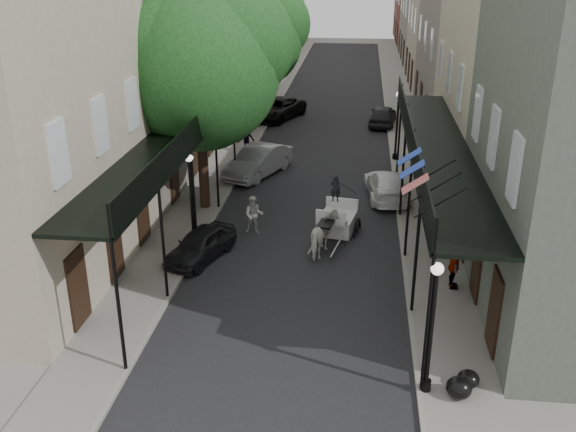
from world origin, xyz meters
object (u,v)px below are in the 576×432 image
(horse, at_px, (325,235))
(carriage, at_px, (340,206))
(lamppost_left, at_px, (191,199))
(tree_far, at_px, (260,35))
(pedestrian_walking, at_px, (254,215))
(car_left_far, at_px, (277,109))
(pedestrian_sidewalk_left, at_px, (246,138))
(car_right_far, at_px, (383,115))
(lamppost_right_far, at_px, (397,125))
(car_left_near, at_px, (201,244))
(lamppost_right_near, at_px, (431,326))
(car_right_near, at_px, (387,185))
(pedestrian_sidewalk_right, at_px, (454,266))
(car_left_mid, at_px, (258,161))
(tree_near, at_px, (208,61))

(horse, xyz_separation_m, carriage, (0.46, 2.45, 0.24))
(lamppost_left, xyz_separation_m, horse, (5.07, 0.00, -1.25))
(tree_far, bearing_deg, pedestrian_walking, -82.27)
(car_left_far, bearing_deg, horse, -55.75)
(pedestrian_sidewalk_left, height_order, car_right_far, pedestrian_sidewalk_left)
(horse, xyz_separation_m, car_right_far, (2.63, 19.68, -0.13))
(lamppost_right_far, distance_m, pedestrian_sidewalk_left, 8.43)
(car_left_near, xyz_separation_m, car_right_far, (7.20, 20.59, 0.08))
(lamppost_right_near, bearing_deg, horse, 111.35)
(carriage, height_order, car_left_far, carriage)
(lamppost_left, relative_size, car_right_far, 0.94)
(carriage, distance_m, pedestrian_sidewalk_left, 11.54)
(car_left_near, xyz_separation_m, car_right_near, (7.08, 7.22, 0.04))
(car_left_near, bearing_deg, carriage, 53.32)
(lamppost_right_far, height_order, car_left_near, lamppost_right_far)
(lamppost_left, distance_m, car_right_near, 9.96)
(lamppost_right_near, bearing_deg, pedestrian_walking, 122.33)
(pedestrian_sidewalk_right, bearing_deg, car_right_far, 5.17)
(lamppost_right_near, height_order, pedestrian_sidewalk_left, lamppost_right_near)
(lamppost_right_near, height_order, horse, lamppost_right_near)
(car_left_mid, xyz_separation_m, car_right_near, (6.44, -2.50, -0.12))
(tree_far, bearing_deg, lamppost_right_near, -72.32)
(horse, bearing_deg, car_right_far, -87.01)
(car_right_far, bearing_deg, pedestrian_walking, 79.72)
(pedestrian_walking, bearing_deg, lamppost_right_near, -63.19)
(pedestrian_sidewalk_left, bearing_deg, car_right_near, 114.40)
(lamppost_left, distance_m, car_left_far, 20.64)
(car_left_mid, bearing_deg, car_left_far, 115.77)
(lamppost_right_far, xyz_separation_m, car_left_far, (-7.64, 8.59, -1.35))
(lamppost_right_far, height_order, pedestrian_sidewalk_left, lamppost_right_far)
(lamppost_right_near, bearing_deg, tree_far, 107.68)
(tree_near, distance_m, car_right_far, 18.30)
(horse, xyz_separation_m, car_right_near, (2.50, 6.30, -0.17))
(pedestrian_walking, bearing_deg, lamppost_left, -147.57)
(lamppost_left, bearing_deg, car_right_far, 68.63)
(tree_far, height_order, pedestrian_sidewalk_left, tree_far)
(pedestrian_sidewalk_right, xyz_separation_m, car_right_near, (-1.98, 8.66, -0.31))
(pedestrian_walking, xyz_separation_m, car_left_far, (-1.54, 18.95, -0.10))
(car_left_near, relative_size, car_right_near, 0.79)
(pedestrian_sidewalk_left, bearing_deg, horse, 85.82)
(horse, xyz_separation_m, car_left_near, (-4.57, -0.91, -0.21))
(lamppost_right_far, distance_m, car_left_mid, 7.86)
(pedestrian_walking, distance_m, car_left_near, 3.02)
(car_right_far, bearing_deg, car_left_mid, 65.86)
(tree_far, relative_size, car_left_mid, 1.88)
(car_left_near, xyz_separation_m, car_left_far, (0.06, 21.50, 0.11))
(tree_far, distance_m, car_left_mid, 10.74)
(tree_far, relative_size, car_left_near, 2.49)
(lamppost_right_near, distance_m, car_left_mid, 18.28)
(horse, bearing_deg, lamppost_right_near, 121.94)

